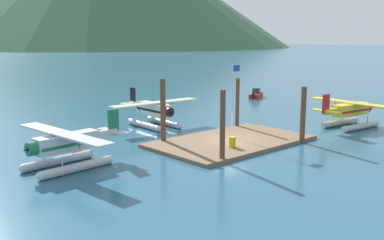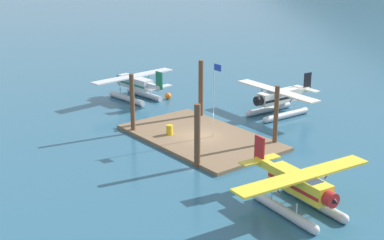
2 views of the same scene
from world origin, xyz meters
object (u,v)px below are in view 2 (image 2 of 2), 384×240
at_px(flagpole, 215,91).
at_px(fuel_drum, 170,130).
at_px(mooring_buoy, 168,96).
at_px(seaplane_silver_port_fwd, 135,86).
at_px(seaplane_cream_bow_centre, 278,100).
at_px(seaplane_yellow_stbd_aft, 300,189).

xyz_separation_m(flagpole, fuel_drum, (-2.98, -2.69, -3.72)).
xyz_separation_m(mooring_buoy, seaplane_silver_port_fwd, (-2.25, -2.84, 1.20)).
bearing_deg(seaplane_silver_port_fwd, flagpole, -6.68).
distance_m(mooring_buoy, seaplane_silver_port_fwd, 3.82).
height_order(flagpole, seaplane_silver_port_fwd, flagpole).
distance_m(fuel_drum, seaplane_cream_bow_centre, 12.69).
bearing_deg(fuel_drum, mooring_buoy, 144.65).
xyz_separation_m(flagpole, mooring_buoy, (-13.36, 4.67, -4.09)).
bearing_deg(mooring_buoy, flagpole, -19.28).
xyz_separation_m(flagpole, seaplane_yellow_stbd_aft, (13.51, -4.42, -2.88)).
bearing_deg(seaplane_cream_bow_centre, seaplane_silver_port_fwd, -150.08).
bearing_deg(seaplane_yellow_stbd_aft, seaplane_cream_bow_centre, 136.55).
xyz_separation_m(flagpole, seaplane_silver_port_fwd, (-15.62, 1.83, -2.88)).
xyz_separation_m(fuel_drum, mooring_buoy, (-10.39, 7.37, -0.37)).
distance_m(flagpole, seaplane_silver_port_fwd, 15.99).
bearing_deg(flagpole, seaplane_yellow_stbd_aft, -18.12).
bearing_deg(flagpole, seaplane_cream_bow_centre, 99.20).
xyz_separation_m(mooring_buoy, seaplane_cream_bow_centre, (11.76, 5.22, 1.20)).
bearing_deg(seaplane_silver_port_fwd, seaplane_cream_bow_centre, 29.92).
height_order(fuel_drum, seaplane_cream_bow_centre, seaplane_cream_bow_centre).
distance_m(flagpole, fuel_drum, 5.47).
bearing_deg(seaplane_cream_bow_centre, mooring_buoy, -156.06).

